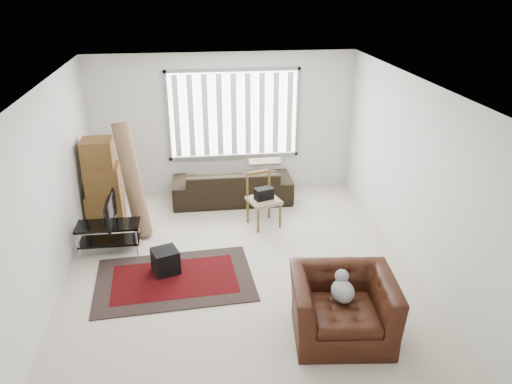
# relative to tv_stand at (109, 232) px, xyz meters

# --- Properties ---
(room) EXTENTS (6.00, 6.02, 2.71)m
(room) POSITION_rel_tv_stand_xyz_m (1.98, -0.29, 1.42)
(room) COLOR beige
(room) RESTS_ON ground
(persian_rug) EXTENTS (2.27, 1.59, 0.02)m
(persian_rug) POSITION_rel_tv_stand_xyz_m (1.00, -0.93, -0.33)
(persian_rug) COLOR black
(persian_rug) RESTS_ON ground
(tv_stand) EXTENTS (0.95, 0.43, 0.48)m
(tv_stand) POSITION_rel_tv_stand_xyz_m (0.00, 0.00, 0.00)
(tv_stand) COLOR black
(tv_stand) RESTS_ON ground
(tv) EXTENTS (0.10, 0.77, 0.44)m
(tv) POSITION_rel_tv_stand_xyz_m (0.00, 0.00, 0.35)
(tv) COLOR black
(tv) RESTS_ON tv_stand
(subwoofer) EXTENTS (0.44, 0.44, 0.35)m
(subwoofer) POSITION_rel_tv_stand_xyz_m (0.88, -0.72, -0.15)
(subwoofer) COLOR black
(subwoofer) RESTS_ON persian_rug
(moving_boxes) EXTENTS (0.62, 0.57, 1.50)m
(moving_boxes) POSITION_rel_tv_stand_xyz_m (-0.20, 1.06, 0.35)
(moving_boxes) COLOR brown
(moving_boxes) RESTS_ON ground
(white_flatpack) EXTENTS (0.51, 0.27, 0.63)m
(white_flatpack) POSITION_rel_tv_stand_xyz_m (-0.15, 1.03, -0.03)
(white_flatpack) COLOR silver
(white_flatpack) RESTS_ON ground
(rolled_rug) EXTENTS (0.64, 0.85, 1.87)m
(rolled_rug) POSITION_rel_tv_stand_xyz_m (0.35, 0.64, 0.59)
(rolled_rug) COLOR brown
(rolled_rug) RESTS_ON ground
(sofa) EXTENTS (2.23, 0.98, 0.86)m
(sofa) POSITION_rel_tv_stand_xyz_m (2.06, 1.65, 0.08)
(sofa) COLOR black
(sofa) RESTS_ON ground
(side_chair) EXTENTS (0.62, 0.62, 0.92)m
(side_chair) POSITION_rel_tv_stand_xyz_m (2.49, 0.60, 0.16)
(side_chair) COLOR #827355
(side_chair) RESTS_ON ground
(armchair) EXTENTS (1.31, 1.17, 0.89)m
(armchair) POSITION_rel_tv_stand_xyz_m (3.00, -2.36, 0.10)
(armchair) COLOR black
(armchair) RESTS_ON ground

